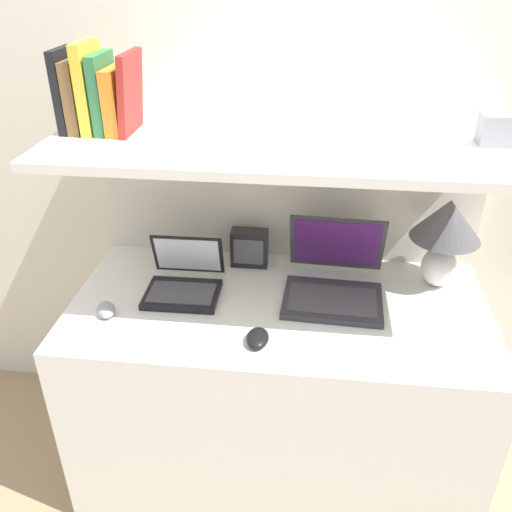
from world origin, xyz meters
TOP-DOWN VIEW (x-y plane):
  - wall_back at (0.00, 0.73)m, footprint 6.00×0.05m
  - desk at (0.00, 0.33)m, footprint 1.38×0.67m
  - back_riser at (0.00, 0.69)m, footprint 1.38×0.04m
  - shelf at (0.00, 0.41)m, footprint 1.38×0.60m
  - table_lamp at (0.54, 0.52)m, footprint 0.23×0.23m
  - laptop_large at (0.18, 0.42)m, footprint 0.34×0.36m
  - laptop_small at (-0.33, 0.38)m, footprint 0.25×0.24m
  - computer_mouse at (-0.05, 0.13)m, footprint 0.07×0.10m
  - second_mouse at (-0.55, 0.22)m, footprint 0.09×0.11m
  - router_box at (-0.13, 0.58)m, footprint 0.13×0.07m
  - book_black at (-0.65, 0.41)m, footprint 0.03×0.14m
  - book_brown at (-0.61, 0.41)m, footprint 0.03×0.15m
  - book_yellow at (-0.57, 0.41)m, footprint 0.03×0.16m
  - book_green at (-0.53, 0.41)m, footprint 0.03×0.16m
  - book_orange at (-0.49, 0.41)m, footprint 0.04×0.16m
  - book_red at (-0.45, 0.41)m, footprint 0.04×0.17m
  - shelf_gadget at (0.59, 0.41)m, footprint 0.09×0.07m

SIDE VIEW (x-z plane):
  - desk at x=0.00m, z-range 0.00..0.75m
  - back_riser at x=0.00m, z-range 0.00..1.27m
  - computer_mouse at x=-0.05m, z-range 0.75..0.79m
  - second_mouse at x=-0.55m, z-range 0.75..0.79m
  - laptop_small at x=-0.33m, z-range 0.70..0.88m
  - laptop_large at x=0.18m, z-range 0.68..0.93m
  - router_box at x=-0.13m, z-range 0.75..0.89m
  - table_lamp at x=0.54m, z-range 0.81..1.13m
  - wall_back at x=0.00m, z-range 0.00..2.40m
  - shelf at x=0.00m, z-range 1.27..1.30m
  - shelf_gadget at x=0.59m, z-range 1.30..1.38m
  - book_orange at x=-0.49m, z-range 1.30..1.48m
  - book_brown at x=-0.61m, z-range 1.30..1.50m
  - book_green at x=-0.53m, z-range 1.30..1.52m
  - book_red at x=-0.45m, z-range 1.30..1.53m
  - book_black at x=-0.65m, z-range 1.30..1.53m
  - book_yellow at x=-0.57m, z-range 1.30..1.55m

